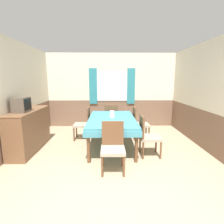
% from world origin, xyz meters
% --- Properties ---
extents(ground_plane, '(16.00, 16.00, 0.00)m').
position_xyz_m(ground_plane, '(0.00, 0.00, 0.00)').
color(ground_plane, tan).
extents(wall_back, '(4.88, 0.10, 2.60)m').
position_xyz_m(wall_back, '(0.00, 4.13, 1.31)').
color(wall_back, silver).
rests_on(wall_back, ground_plane).
extents(wall_left, '(0.05, 4.51, 2.60)m').
position_xyz_m(wall_left, '(-2.27, 2.05, 1.30)').
color(wall_left, silver).
rests_on(wall_left, ground_plane).
extents(wall_right, '(0.05, 4.51, 2.60)m').
position_xyz_m(wall_right, '(2.27, 2.05, 1.30)').
color(wall_right, silver).
rests_on(wall_right, ground_plane).
extents(dining_table, '(1.17, 1.98, 0.75)m').
position_xyz_m(dining_table, '(-0.01, 2.11, 0.65)').
color(dining_table, teal).
rests_on(dining_table, ground_plane).
extents(chair_right_near, '(0.44, 0.44, 0.92)m').
position_xyz_m(chair_right_near, '(0.77, 1.55, 0.49)').
color(chair_right_near, brown).
rests_on(chair_right_near, ground_plane).
extents(chair_right_far, '(0.44, 0.44, 0.92)m').
position_xyz_m(chair_right_far, '(0.77, 2.68, 0.49)').
color(chair_right_far, brown).
rests_on(chair_right_far, ground_plane).
extents(chair_left_far, '(0.44, 0.44, 0.92)m').
position_xyz_m(chair_left_far, '(-0.79, 2.68, 0.49)').
color(chair_left_far, brown).
rests_on(chair_left_far, ground_plane).
extents(chair_head_near, '(0.44, 0.44, 0.92)m').
position_xyz_m(chair_head_near, '(-0.01, 0.93, 0.49)').
color(chair_head_near, brown).
rests_on(chair_head_near, ground_plane).
extents(chair_head_window, '(0.44, 0.44, 0.92)m').
position_xyz_m(chair_head_window, '(-0.01, 3.30, 0.49)').
color(chair_head_window, brown).
rests_on(chair_head_window, ground_plane).
extents(sideboard, '(0.46, 1.54, 0.98)m').
position_xyz_m(sideboard, '(-2.00, 1.92, 0.50)').
color(sideboard, brown).
rests_on(sideboard, ground_plane).
extents(tv, '(0.29, 0.38, 0.32)m').
position_xyz_m(tv, '(-2.01, 1.69, 1.15)').
color(tv, '#51473D').
rests_on(tv, sideboard).
extents(vase, '(0.13, 0.13, 0.18)m').
position_xyz_m(vase, '(-0.00, 2.13, 0.83)').
color(vase, silver).
rests_on(vase, dining_table).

